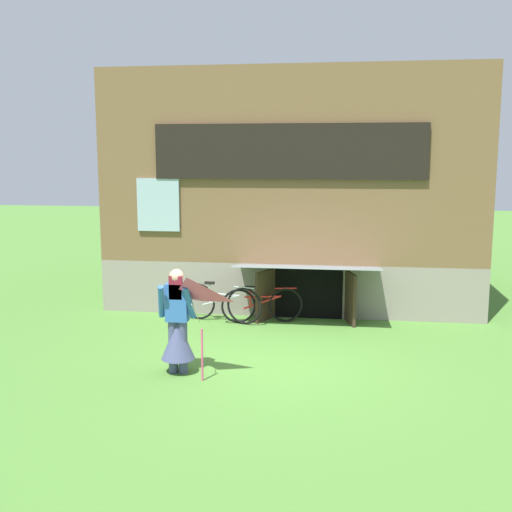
{
  "coord_description": "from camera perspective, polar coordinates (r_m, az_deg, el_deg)",
  "views": [
    {
      "loc": [
        1.09,
        -9.62,
        3.34
      ],
      "look_at": [
        -0.38,
        0.96,
        1.61
      ],
      "focal_mm": 43.74,
      "sensor_mm": 36.0,
      "label": 1
    }
  ],
  "objects": [
    {
      "name": "bicycle_silver",
      "position": [
        12.65,
        -3.22,
        -4.3
      ],
      "size": [
        1.73,
        0.5,
        0.81
      ],
      "rotation": [
        0.0,
        0.0,
        -0.26
      ],
      "color": "black",
      "rests_on": "ground_plane"
    },
    {
      "name": "ground_plane",
      "position": [
        10.24,
        1.39,
        -9.84
      ],
      "size": [
        60.0,
        60.0,
        0.0
      ],
      "primitive_type": "plane",
      "color": "#4C7F33"
    },
    {
      "name": "kite",
      "position": [
        9.05,
        -6.3,
        -4.16
      ],
      "size": [
        0.86,
        0.86,
        1.51
      ],
      "color": "#E54C7F",
      "rests_on": "ground_plane"
    },
    {
      "name": "bicycle_red",
      "position": [
        12.57,
        0.55,
        -4.48
      ],
      "size": [
        1.62,
        0.42,
        0.75
      ],
      "rotation": [
        0.0,
        0.0,
        0.23
      ],
      "color": "black",
      "rests_on": "ground_plane"
    },
    {
      "name": "log_house",
      "position": [
        15.18,
        3.81,
        6.24
      ],
      "size": [
        8.04,
        6.12,
        5.13
      ],
      "color": "gray",
      "rests_on": "ground_plane"
    },
    {
      "name": "person",
      "position": [
        9.72,
        -7.18,
        -6.7
      ],
      "size": [
        0.61,
        0.52,
        1.64
      ],
      "rotation": [
        0.0,
        0.0,
        0.33
      ],
      "color": "#474C75",
      "rests_on": "ground_plane"
    }
  ]
}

